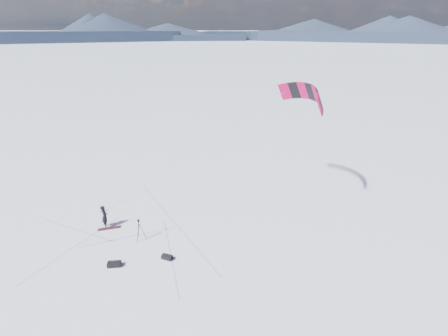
{
  "coord_description": "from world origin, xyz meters",
  "views": [
    {
      "loc": [
        8.13,
        -16.92,
        13.6
      ],
      "look_at": [
        7.68,
        5.65,
        3.61
      ],
      "focal_mm": 26.0,
      "sensor_mm": 36.0,
      "label": 1
    }
  ],
  "objects_px": {
    "snowkiter": "(106,227)",
    "tripod": "(139,227)",
    "gear_bag_a": "(114,264)",
    "snowboard": "(110,228)",
    "gear_bag_b": "(167,257)"
  },
  "relations": [
    {
      "from": "gear_bag_a",
      "to": "gear_bag_b",
      "type": "bearing_deg",
      "value": 6.59
    },
    {
      "from": "snowkiter",
      "to": "gear_bag_b",
      "type": "distance_m",
      "value": 6.19
    },
    {
      "from": "gear_bag_b",
      "to": "gear_bag_a",
      "type": "bearing_deg",
      "value": -147.49
    },
    {
      "from": "snowkiter",
      "to": "gear_bag_a",
      "type": "relative_size",
      "value": 2.07
    },
    {
      "from": "tripod",
      "to": "snowboard",
      "type": "bearing_deg",
      "value": 146.76
    },
    {
      "from": "tripod",
      "to": "gear_bag_b",
      "type": "relative_size",
      "value": 2.08
    },
    {
      "from": "snowkiter",
      "to": "tripod",
      "type": "bearing_deg",
      "value": -140.45
    },
    {
      "from": "gear_bag_a",
      "to": "snowboard",
      "type": "bearing_deg",
      "value": 106.0
    },
    {
      "from": "snowkiter",
      "to": "gear_bag_b",
      "type": "height_order",
      "value": "snowkiter"
    },
    {
      "from": "snowkiter",
      "to": "gear_bag_b",
      "type": "relative_size",
      "value": 2.29
    },
    {
      "from": "snowboard",
      "to": "snowkiter",
      "type": "bearing_deg",
      "value": 127.03
    },
    {
      "from": "snowboard",
      "to": "gear_bag_b",
      "type": "distance_m",
      "value": 5.8
    },
    {
      "from": "snowboard",
      "to": "gear_bag_a",
      "type": "bearing_deg",
      "value": -83.57
    },
    {
      "from": "gear_bag_a",
      "to": "snowkiter",
      "type": "bearing_deg",
      "value": 108.41
    },
    {
      "from": "snowkiter",
      "to": "snowboard",
      "type": "bearing_deg",
      "value": -149.86
    }
  ]
}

